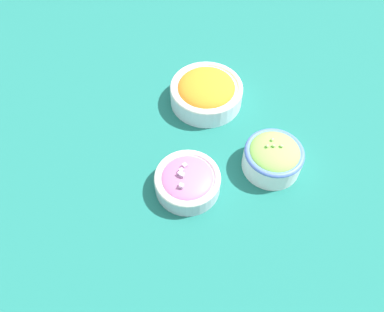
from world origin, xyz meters
TOP-DOWN VIEW (x-y plane):
  - ground_plane at (0.00, 0.00)m, footprint 3.00×3.00m
  - bowl_lettuce at (-0.00, 0.16)m, footprint 0.12×0.12m
  - bowl_red_onion at (0.06, -0.01)m, footprint 0.13×0.13m
  - bowl_carrots at (-0.18, 0.03)m, footprint 0.17×0.17m

SIDE VIEW (x-z plane):
  - ground_plane at x=0.00m, z-range 0.00..0.00m
  - bowl_red_onion at x=0.06m, z-range 0.00..0.05m
  - bowl_carrots at x=-0.18m, z-range 0.00..0.07m
  - bowl_lettuce at x=0.00m, z-range 0.00..0.07m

